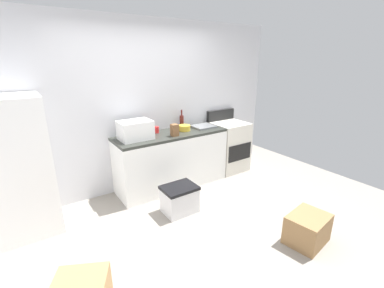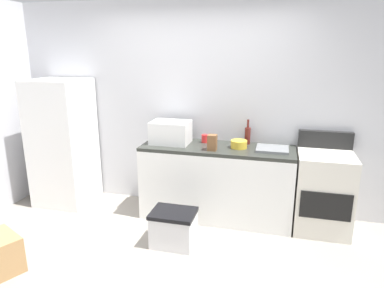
{
  "view_description": "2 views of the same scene",
  "coord_description": "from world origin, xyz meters",
  "px_view_note": "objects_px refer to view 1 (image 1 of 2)",
  "views": [
    {
      "loc": [
        -1.65,
        -2.26,
        2.03
      ],
      "look_at": [
        0.35,
        0.7,
        0.85
      ],
      "focal_mm": 24.5,
      "sensor_mm": 36.0,
      "label": 1
    },
    {
      "loc": [
        0.98,
        -2.67,
        2.02
      ],
      "look_at": [
        0.14,
        0.6,
        1.08
      ],
      "focal_mm": 32.29,
      "sensor_mm": 36.0,
      "label": 2
    }
  ],
  "objects_px": {
    "refrigerator": "(18,168)",
    "stove_oven": "(228,145)",
    "knife_block": "(175,130)",
    "cardboard_box_large": "(307,229)",
    "coffee_mug": "(156,130)",
    "mixing_bowl": "(184,128)",
    "wine_bottle": "(182,121)",
    "storage_bin": "(179,199)",
    "microwave": "(135,130)"
  },
  "relations": [
    {
      "from": "refrigerator",
      "to": "stove_oven",
      "type": "height_order",
      "value": "refrigerator"
    },
    {
      "from": "knife_block",
      "to": "cardboard_box_large",
      "type": "distance_m",
      "value": 2.19
    },
    {
      "from": "coffee_mug",
      "to": "mixing_bowl",
      "type": "height_order",
      "value": "coffee_mug"
    },
    {
      "from": "wine_bottle",
      "to": "cardboard_box_large",
      "type": "relative_size",
      "value": 0.64
    },
    {
      "from": "refrigerator",
      "to": "storage_bin",
      "type": "bearing_deg",
      "value": -21.95
    },
    {
      "from": "coffee_mug",
      "to": "knife_block",
      "type": "height_order",
      "value": "knife_block"
    },
    {
      "from": "storage_bin",
      "to": "wine_bottle",
      "type": "bearing_deg",
      "value": 56.0
    },
    {
      "from": "knife_block",
      "to": "cardboard_box_large",
      "type": "height_order",
      "value": "knife_block"
    },
    {
      "from": "knife_block",
      "to": "mixing_bowl",
      "type": "height_order",
      "value": "knife_block"
    },
    {
      "from": "coffee_mug",
      "to": "storage_bin",
      "type": "height_order",
      "value": "coffee_mug"
    },
    {
      "from": "microwave",
      "to": "storage_bin",
      "type": "distance_m",
      "value": 1.17
    },
    {
      "from": "knife_block",
      "to": "cardboard_box_large",
      "type": "xyz_separation_m",
      "value": [
        0.59,
        -1.94,
        -0.82
      ]
    },
    {
      "from": "microwave",
      "to": "wine_bottle",
      "type": "distance_m",
      "value": 0.93
    },
    {
      "from": "knife_block",
      "to": "cardboard_box_large",
      "type": "relative_size",
      "value": 0.38
    },
    {
      "from": "microwave",
      "to": "cardboard_box_large",
      "type": "relative_size",
      "value": 0.98
    },
    {
      "from": "coffee_mug",
      "to": "knife_block",
      "type": "distance_m",
      "value": 0.35
    },
    {
      "from": "microwave",
      "to": "wine_bottle",
      "type": "relative_size",
      "value": 1.53
    },
    {
      "from": "cardboard_box_large",
      "to": "wine_bottle",
      "type": "bearing_deg",
      "value": 95.72
    },
    {
      "from": "refrigerator",
      "to": "coffee_mug",
      "type": "distance_m",
      "value": 1.88
    },
    {
      "from": "refrigerator",
      "to": "storage_bin",
      "type": "distance_m",
      "value": 1.97
    },
    {
      "from": "microwave",
      "to": "knife_block",
      "type": "distance_m",
      "value": 0.58
    },
    {
      "from": "stove_oven",
      "to": "wine_bottle",
      "type": "bearing_deg",
      "value": 166.81
    },
    {
      "from": "microwave",
      "to": "refrigerator",
      "type": "bearing_deg",
      "value": -177.38
    },
    {
      "from": "refrigerator",
      "to": "wine_bottle",
      "type": "distance_m",
      "value": 2.4
    },
    {
      "from": "refrigerator",
      "to": "storage_bin",
      "type": "relative_size",
      "value": 3.58
    },
    {
      "from": "refrigerator",
      "to": "coffee_mug",
      "type": "xyz_separation_m",
      "value": [
        1.87,
        0.2,
        0.13
      ]
    },
    {
      "from": "coffee_mug",
      "to": "knife_block",
      "type": "bearing_deg",
      "value": -63.57
    },
    {
      "from": "wine_bottle",
      "to": "mixing_bowl",
      "type": "relative_size",
      "value": 1.58
    },
    {
      "from": "microwave",
      "to": "mixing_bowl",
      "type": "bearing_deg",
      "value": -0.66
    },
    {
      "from": "refrigerator",
      "to": "knife_block",
      "type": "distance_m",
      "value": 2.03
    },
    {
      "from": "mixing_bowl",
      "to": "cardboard_box_large",
      "type": "relative_size",
      "value": 0.4
    },
    {
      "from": "refrigerator",
      "to": "microwave",
      "type": "height_order",
      "value": "refrigerator"
    },
    {
      "from": "knife_block",
      "to": "coffee_mug",
      "type": "bearing_deg",
      "value": 116.43
    },
    {
      "from": "microwave",
      "to": "cardboard_box_large",
      "type": "xyz_separation_m",
      "value": [
        1.14,
        -2.12,
        -0.86
      ]
    },
    {
      "from": "stove_oven",
      "to": "mixing_bowl",
      "type": "xyz_separation_m",
      "value": [
        -0.97,
        0.0,
        0.48
      ]
    },
    {
      "from": "stove_oven",
      "to": "storage_bin",
      "type": "relative_size",
      "value": 2.39
    },
    {
      "from": "microwave",
      "to": "mixing_bowl",
      "type": "distance_m",
      "value": 0.84
    },
    {
      "from": "stove_oven",
      "to": "cardboard_box_large",
      "type": "relative_size",
      "value": 2.34
    },
    {
      "from": "refrigerator",
      "to": "knife_block",
      "type": "bearing_deg",
      "value": -3.17
    },
    {
      "from": "microwave",
      "to": "wine_bottle",
      "type": "xyz_separation_m",
      "value": [
        0.91,
        0.2,
        -0.03
      ]
    },
    {
      "from": "microwave",
      "to": "knife_block",
      "type": "xyz_separation_m",
      "value": [
        0.55,
        -0.18,
        -0.05
      ]
    },
    {
      "from": "cardboard_box_large",
      "to": "storage_bin",
      "type": "bearing_deg",
      "value": 123.02
    },
    {
      "from": "mixing_bowl",
      "to": "storage_bin",
      "type": "relative_size",
      "value": 0.41
    },
    {
      "from": "storage_bin",
      "to": "stove_oven",
      "type": "bearing_deg",
      "value": 26.06
    },
    {
      "from": "stove_oven",
      "to": "wine_bottle",
      "type": "distance_m",
      "value": 1.06
    },
    {
      "from": "mixing_bowl",
      "to": "knife_block",
      "type": "bearing_deg",
      "value": -149.03
    },
    {
      "from": "stove_oven",
      "to": "knife_block",
      "type": "distance_m",
      "value": 1.37
    },
    {
      "from": "coffee_mug",
      "to": "refrigerator",
      "type": "bearing_deg",
      "value": -174.02
    },
    {
      "from": "refrigerator",
      "to": "knife_block",
      "type": "xyz_separation_m",
      "value": [
        2.02,
        -0.11,
        0.17
      ]
    },
    {
      "from": "stove_oven",
      "to": "mixing_bowl",
      "type": "bearing_deg",
      "value": 179.85
    }
  ]
}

